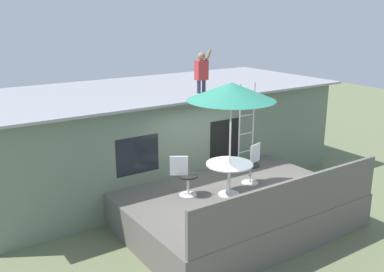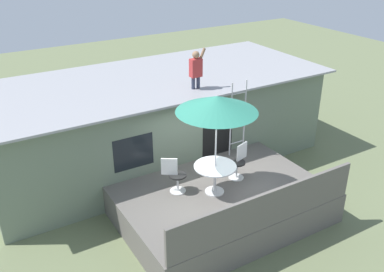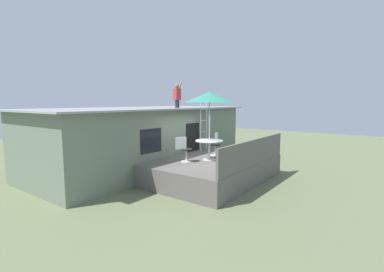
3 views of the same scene
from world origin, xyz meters
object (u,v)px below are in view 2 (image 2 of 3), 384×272
object	(u,v)px
patio_chair_left	(175,175)
patio_table	(215,172)
patio_chair_right	(239,161)
person_figure	(196,67)
step_ladder	(238,119)
patio_umbrella	(217,104)

from	to	relation	value
patio_chair_left	patio_table	bearing A→B (deg)	0.00
patio_chair_right	patio_table	bearing A→B (deg)	-0.00
person_figure	step_ladder	bearing A→B (deg)	-41.42
person_figure	patio_chair_right	bearing A→B (deg)	-85.39
patio_table	patio_chair_left	size ratio (longest dim) A/B	1.13
step_ladder	person_figure	world-z (taller)	person_figure
patio_chair_left	patio_umbrella	bearing A→B (deg)	0.00
patio_table	step_ladder	size ratio (longest dim) A/B	0.47
step_ladder	patio_chair_left	size ratio (longest dim) A/B	2.39
patio_table	patio_chair_left	distance (m)	1.00
step_ladder	person_figure	bearing A→B (deg)	138.58
patio_table	step_ladder	xyz separation A→B (m)	(1.68, 1.39, 0.51)
step_ladder	patio_chair_left	distance (m)	2.72
patio_chair_right	patio_chair_left	bearing A→B (deg)	-25.51
step_ladder	patio_chair_left	xyz separation A→B (m)	(-2.50, -0.85, -0.64)
patio_table	step_ladder	world-z (taller)	step_ladder
patio_chair_left	step_ladder	bearing A→B (deg)	51.92
patio_chair_left	patio_chair_right	world-z (taller)	same
patio_table	person_figure	xyz separation A→B (m)	(0.78, 2.18, 1.94)
person_figure	patio_chair_right	world-z (taller)	person_figure
patio_umbrella	person_figure	world-z (taller)	person_figure
step_ladder	patio_chair_left	world-z (taller)	step_ladder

